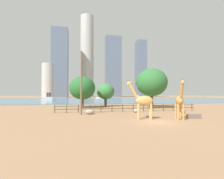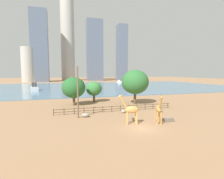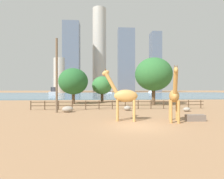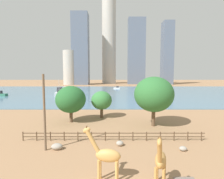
{
  "view_description": "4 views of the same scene",
  "coord_description": "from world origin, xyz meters",
  "px_view_note": "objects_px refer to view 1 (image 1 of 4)",
  "views": [
    {
      "loc": [
        -8.45,
        -18.81,
        3.25
      ],
      "look_at": [
        1.86,
        41.0,
        4.72
      ],
      "focal_mm": 28.0,
      "sensor_mm": 36.0,
      "label": 1
    },
    {
      "loc": [
        -11.54,
        -23.23,
        8.36
      ],
      "look_at": [
        2.34,
        23.7,
        3.6
      ],
      "focal_mm": 28.0,
      "sensor_mm": 36.0,
      "label": 2
    },
    {
      "loc": [
        -3.06,
        -13.99,
        3.05
      ],
      "look_at": [
        -0.03,
        28.56,
        2.88
      ],
      "focal_mm": 28.0,
      "sensor_mm": 36.0,
      "label": 3
    },
    {
      "loc": [
        -0.23,
        -12.3,
        9.53
      ],
      "look_at": [
        -0.08,
        38.79,
        5.02
      ],
      "focal_mm": 28.0,
      "sensor_mm": 36.0,
      "label": 4
    }
  ],
  "objects_px": {
    "tree_left_large": "(82,88)",
    "boulder_near_fence": "(136,111)",
    "tree_right_tall": "(152,82)",
    "feeding_trough": "(194,116)",
    "boulder_by_pole": "(90,112)",
    "boat_ferry": "(138,97)",
    "utility_pole": "(81,84)",
    "boat_barge": "(49,98)",
    "boat_tug": "(99,97)",
    "giraffe_companion": "(180,100)",
    "boulder_small": "(183,111)",
    "giraffe_tall": "(143,100)",
    "tree_center_broad": "(106,92)"
  },
  "relations": [
    {
      "from": "boulder_by_pole",
      "to": "boat_ferry",
      "type": "bearing_deg",
      "value": 67.67
    },
    {
      "from": "tree_right_tall",
      "to": "boat_tug",
      "type": "distance_m",
      "value": 79.1
    },
    {
      "from": "boat_tug",
      "to": "tree_right_tall",
      "type": "bearing_deg",
      "value": 97.97
    },
    {
      "from": "feeding_trough",
      "to": "tree_center_broad",
      "type": "bearing_deg",
      "value": 109.88
    },
    {
      "from": "tree_center_broad",
      "to": "boat_tug",
      "type": "relative_size",
      "value": 1.41
    },
    {
      "from": "boat_ferry",
      "to": "boat_tug",
      "type": "height_order",
      "value": "boat_ferry"
    },
    {
      "from": "giraffe_tall",
      "to": "utility_pole",
      "type": "relative_size",
      "value": 0.53
    },
    {
      "from": "boulder_by_pole",
      "to": "tree_right_tall",
      "type": "distance_m",
      "value": 18.59
    },
    {
      "from": "giraffe_companion",
      "to": "boulder_small",
      "type": "xyz_separation_m",
      "value": [
        4.85,
        7.13,
        -2.11
      ]
    },
    {
      "from": "feeding_trough",
      "to": "boulder_small",
      "type": "bearing_deg",
      "value": 68.64
    },
    {
      "from": "boat_barge",
      "to": "boat_tug",
      "type": "bearing_deg",
      "value": 133.53
    },
    {
      "from": "boat_ferry",
      "to": "boulder_small",
      "type": "bearing_deg",
      "value": -48.35
    },
    {
      "from": "utility_pole",
      "to": "boat_barge",
      "type": "distance_m",
      "value": 56.08
    },
    {
      "from": "tree_right_tall",
      "to": "feeding_trough",
      "type": "bearing_deg",
      "value": -94.65
    },
    {
      "from": "giraffe_tall",
      "to": "giraffe_companion",
      "type": "relative_size",
      "value": 0.99
    },
    {
      "from": "tree_left_large",
      "to": "tree_right_tall",
      "type": "height_order",
      "value": "tree_right_tall"
    },
    {
      "from": "tree_left_large",
      "to": "boat_tug",
      "type": "height_order",
      "value": "tree_left_large"
    },
    {
      "from": "giraffe_tall",
      "to": "boulder_small",
      "type": "xyz_separation_m",
      "value": [
        9.41,
        6.17,
        -2.11
      ]
    },
    {
      "from": "tree_left_large",
      "to": "boulder_near_fence",
      "type": "bearing_deg",
      "value": -51.48
    },
    {
      "from": "boulder_by_pole",
      "to": "tree_right_tall",
      "type": "xyz_separation_m",
      "value": [
        14.59,
        10.13,
        5.47
      ]
    },
    {
      "from": "boat_tug",
      "to": "boat_barge",
      "type": "relative_size",
      "value": 0.49
    },
    {
      "from": "tree_left_large",
      "to": "giraffe_tall",
      "type": "bearing_deg",
      "value": -68.49
    },
    {
      "from": "tree_center_broad",
      "to": "utility_pole",
      "type": "bearing_deg",
      "value": -110.21
    },
    {
      "from": "tree_right_tall",
      "to": "boat_tug",
      "type": "relative_size",
      "value": 2.19
    },
    {
      "from": "giraffe_companion",
      "to": "boat_tug",
      "type": "bearing_deg",
      "value": -160.09
    },
    {
      "from": "tree_right_tall",
      "to": "boat_ferry",
      "type": "relative_size",
      "value": 1.89
    },
    {
      "from": "giraffe_companion",
      "to": "tree_right_tall",
      "type": "distance_m",
      "value": 18.33
    },
    {
      "from": "boulder_near_fence",
      "to": "tree_right_tall",
      "type": "xyz_separation_m",
      "value": [
        6.56,
        8.96,
        5.53
      ]
    },
    {
      "from": "boulder_near_fence",
      "to": "boat_barge",
      "type": "xyz_separation_m",
      "value": [
        -23.88,
        52.68,
        1.09
      ]
    },
    {
      "from": "giraffe_tall",
      "to": "boat_tug",
      "type": "height_order",
      "value": "giraffe_tall"
    },
    {
      "from": "feeding_trough",
      "to": "tree_right_tall",
      "type": "bearing_deg",
      "value": 85.35
    },
    {
      "from": "boulder_near_fence",
      "to": "boulder_by_pole",
      "type": "height_order",
      "value": "boulder_by_pole"
    },
    {
      "from": "feeding_trough",
      "to": "tree_right_tall",
      "type": "height_order",
      "value": "tree_right_tall"
    },
    {
      "from": "boulder_by_pole",
      "to": "giraffe_tall",
      "type": "bearing_deg",
      "value": -45.51
    },
    {
      "from": "giraffe_tall",
      "to": "tree_left_large",
      "type": "distance_m",
      "value": 20.81
    },
    {
      "from": "giraffe_companion",
      "to": "utility_pole",
      "type": "xyz_separation_m",
      "value": [
        -12.35,
        7.3,
        2.38
      ]
    },
    {
      "from": "boulder_by_pole",
      "to": "boat_ferry",
      "type": "height_order",
      "value": "boat_ferry"
    },
    {
      "from": "boulder_near_fence",
      "to": "boat_barge",
      "type": "relative_size",
      "value": 0.11
    },
    {
      "from": "utility_pole",
      "to": "boulder_near_fence",
      "type": "xyz_separation_m",
      "value": [
        9.38,
        1.38,
        -4.44
      ]
    },
    {
      "from": "giraffe_tall",
      "to": "tree_right_tall",
      "type": "relative_size",
      "value": 0.55
    },
    {
      "from": "boulder_small",
      "to": "tree_left_large",
      "type": "height_order",
      "value": "tree_left_large"
    },
    {
      "from": "utility_pole",
      "to": "boulder_small",
      "type": "height_order",
      "value": "utility_pole"
    },
    {
      "from": "tree_center_broad",
      "to": "giraffe_companion",
      "type": "bearing_deg",
      "value": -75.19
    },
    {
      "from": "utility_pole",
      "to": "boulder_small",
      "type": "relative_size",
      "value": 10.13
    },
    {
      "from": "tree_right_tall",
      "to": "boat_barge",
      "type": "xyz_separation_m",
      "value": [
        -30.45,
        43.73,
        -4.44
      ]
    },
    {
      "from": "boulder_small",
      "to": "feeding_trough",
      "type": "xyz_separation_m",
      "value": [
        -2.66,
        -6.8,
        0.01
      ]
    },
    {
      "from": "boat_ferry",
      "to": "feeding_trough",
      "type": "bearing_deg",
      "value": -48.8
    },
    {
      "from": "boulder_near_fence",
      "to": "feeding_trough",
      "type": "height_order",
      "value": "boulder_near_fence"
    },
    {
      "from": "giraffe_companion",
      "to": "boat_ferry",
      "type": "distance_m",
      "value": 114.55
    },
    {
      "from": "giraffe_tall",
      "to": "tree_left_large",
      "type": "height_order",
      "value": "tree_left_large"
    }
  ]
}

